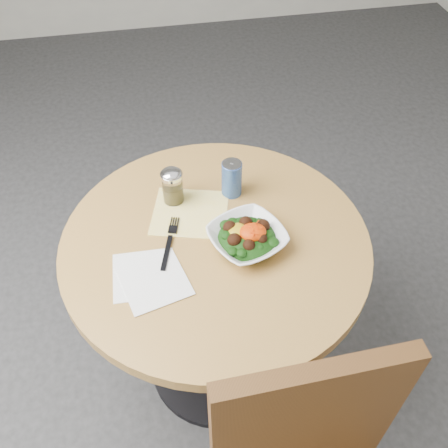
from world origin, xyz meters
name	(u,v)px	position (x,y,z in m)	size (l,w,h in m)	color
ground	(218,363)	(0.00, 0.00, 0.00)	(6.00, 6.00, 0.00)	#2B2A2D
table	(216,280)	(0.00, 0.00, 0.55)	(0.90, 0.90, 0.75)	black
cloth_napkin	(190,213)	(-0.06, 0.12, 0.75)	(0.22, 0.20, 0.00)	yellow
paper_napkins	(149,278)	(-0.20, -0.11, 0.75)	(0.21, 0.22, 0.00)	white
salad_bowl	(247,238)	(0.08, -0.04, 0.78)	(0.27, 0.27, 0.08)	white
fork	(170,241)	(-0.13, 0.01, 0.76)	(0.08, 0.20, 0.00)	black
spice_shaker	(172,186)	(-0.10, 0.18, 0.81)	(0.07, 0.07, 0.12)	silver
beverage_can	(232,178)	(0.09, 0.18, 0.81)	(0.06, 0.06, 0.12)	#0D3595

